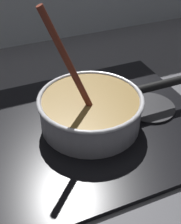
# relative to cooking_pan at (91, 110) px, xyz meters

# --- Properties ---
(hob_plate) EXTENTS (0.56, 0.48, 0.01)m
(hob_plate) POSITION_rel_cooking_pan_xyz_m (-0.00, -0.00, -0.05)
(hob_plate) COLOR black
(hob_plate) RESTS_ON ground
(burner_ring) EXTENTS (0.16, 0.16, 0.01)m
(burner_ring) POSITION_rel_cooking_pan_xyz_m (-0.00, -0.00, -0.04)
(burner_ring) COLOR #592D0C
(burner_ring) RESTS_ON hob_plate
(spare_burner) EXTENTS (0.13, 0.13, 0.01)m
(spare_burner) POSITION_rel_cooking_pan_xyz_m (0.17, -0.00, -0.04)
(spare_burner) COLOR #262628
(spare_burner) RESTS_ON hob_plate
(cooking_pan) EXTENTS (0.40, 0.25, 0.30)m
(cooking_pan) POSITION_rel_cooking_pan_xyz_m (0.00, 0.00, 0.00)
(cooking_pan) COLOR silver
(cooking_pan) RESTS_ON hob_plate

